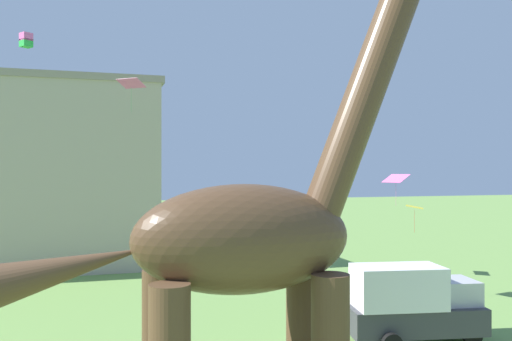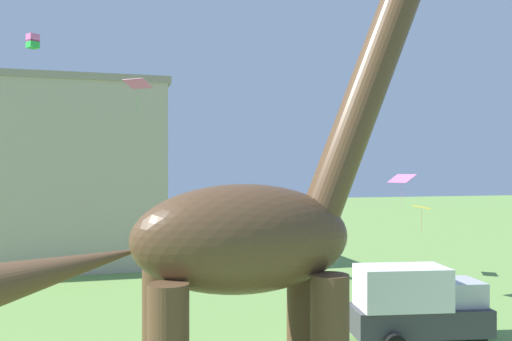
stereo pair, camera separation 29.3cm
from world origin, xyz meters
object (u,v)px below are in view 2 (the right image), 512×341
Objects in this scene: parked_box_truck at (417,303)px; kite_drifting at (402,179)px; dinosaur_sculpture at (240,239)px; kite_trailing at (33,41)px; kite_mid_right at (138,84)px; kite_near_high at (422,207)px.

parked_box_truck is 3.36× the size of kite_drifting.
dinosaur_sculpture is 2.49× the size of parked_box_truck.
kite_trailing reaches higher than parked_box_truck.
dinosaur_sculpture is 7.21× the size of kite_mid_right.
dinosaur_sculpture is 21.96m from kite_mid_right.
kite_near_high is (8.13, 12.31, 3.00)m from parked_box_truck.
dinosaur_sculpture is 19.42m from kite_trailing.
kite_near_high is at bearing 49.29° from kite_drifting.
parked_box_truck is 8.09× the size of kite_trailing.
dinosaur_sculpture is 11.04m from parked_box_truck.
parked_box_truck is 8.98m from kite_drifting.
parked_box_truck is at bearing -116.15° from kite_drifting.
dinosaur_sculpture is at bearing -85.33° from kite_mid_right.
kite_drifting reaches higher than kite_near_high.
kite_mid_right reaches higher than kite_near_high.
kite_drifting is (12.12, 12.19, 1.40)m from dinosaur_sculpture.
kite_mid_right is at bearing 134.18° from parked_box_truck.
kite_drifting is (3.28, 6.67, 5.04)m from parked_box_truck.
kite_near_high is at bearing 50.37° from dinosaur_sculpture.
kite_trailing reaches higher than kite_drifting.
kite_trailing is at bearing -139.33° from kite_mid_right.
kite_trailing is at bearing 118.54° from dinosaur_sculpture.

